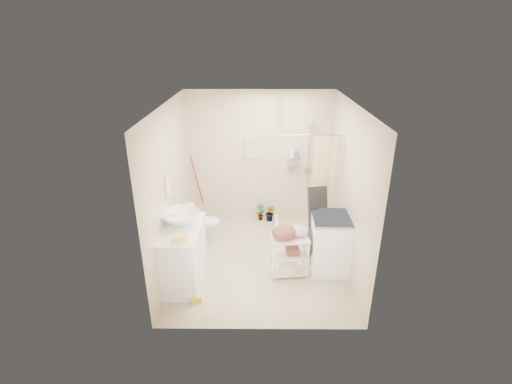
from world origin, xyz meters
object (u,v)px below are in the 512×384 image
at_px(vanity, 182,255).
at_px(laundry_rack, 289,252).
at_px(toilet, 203,222).
at_px(washing_machine, 331,243).

height_order(vanity, laundry_rack, vanity).
bearing_deg(laundry_rack, toilet, 137.09).
distance_m(toilet, washing_machine, 2.38).
bearing_deg(washing_machine, vanity, -170.03).
height_order(vanity, toilet, vanity).
bearing_deg(laundry_rack, washing_machine, 6.70).
bearing_deg(toilet, vanity, 177.03).
bearing_deg(laundry_rack, vanity, -179.15).
relative_size(vanity, laundry_rack, 1.36).
bearing_deg(washing_machine, toilet, 157.25).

